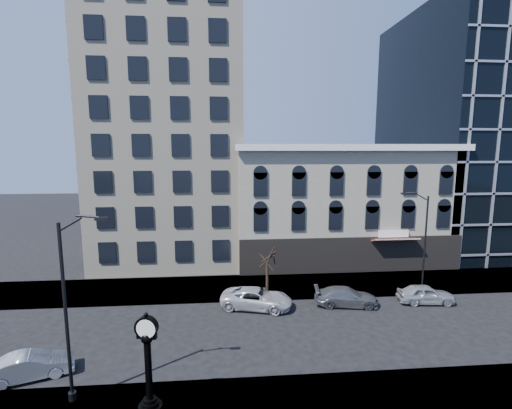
{
  "coord_description": "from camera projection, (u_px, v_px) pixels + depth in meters",
  "views": [
    {
      "loc": [
        -0.3,
        -23.0,
        12.15
      ],
      "look_at": [
        2.0,
        4.0,
        8.0
      ],
      "focal_mm": 26.0,
      "sensor_mm": 36.0,
      "label": 1
    }
  ],
  "objects": [
    {
      "name": "ground",
      "position": [
        231.0,
        333.0,
        24.52
      ],
      "size": [
        160.0,
        160.0,
        0.0
      ],
      "primitive_type": "plane",
      "color": "black",
      "rests_on": "ground"
    },
    {
      "name": "sidewalk_far",
      "position": [
        229.0,
        287.0,
        32.39
      ],
      "size": [
        160.0,
        6.0,
        0.12
      ],
      "primitive_type": "cube",
      "color": "gray",
      "rests_on": "ground"
    },
    {
      "name": "cream_tower",
      "position": [
        169.0,
        80.0,
        39.68
      ],
      "size": [
        15.9,
        15.4,
        42.5
      ],
      "color": "beige",
      "rests_on": "ground"
    },
    {
      "name": "victorian_row",
      "position": [
        338.0,
        205.0,
        40.27
      ],
      "size": [
        22.6,
        11.19,
        12.5
      ],
      "color": "gray",
      "rests_on": "ground"
    },
    {
      "name": "glass_office",
      "position": [
        486.0,
        133.0,
        45.68
      ],
      "size": [
        20.0,
        20.15,
        28.0
      ],
      "color": "black",
      "rests_on": "ground"
    },
    {
      "name": "street_clock",
      "position": [
        148.0,
        368.0,
        16.78
      ],
      "size": [
        1.09,
        1.09,
        4.82
      ],
      "rotation": [
        0.0,
        0.0,
        -0.2
      ],
      "color": "black",
      "rests_on": "sidewalk_near"
    },
    {
      "name": "street_lamp_near",
      "position": [
        77.0,
        260.0,
        16.85
      ],
      "size": [
        2.39,
        0.37,
        9.24
      ],
      "rotation": [
        0.0,
        0.0,
        -0.03
      ],
      "color": "black",
      "rests_on": "sidewalk_near"
    },
    {
      "name": "street_lamp_far",
      "position": [
        419.0,
        215.0,
        30.99
      ],
      "size": [
        2.11,
        1.01,
        8.57
      ],
      "rotation": [
        0.0,
        0.0,
        2.77
      ],
      "color": "black",
      "rests_on": "sidewalk_far"
    },
    {
      "name": "bare_tree_far",
      "position": [
        267.0,
        255.0,
        30.38
      ],
      "size": [
        2.61,
        2.61,
        4.48
      ],
      "color": "black",
      "rests_on": "sidewalk_far"
    },
    {
      "name": "car_near_b",
      "position": [
        31.0,
        366.0,
        19.67
      ],
      "size": [
        4.44,
        2.81,
        1.38
      ],
      "primitive_type": "imported",
      "rotation": [
        0.0,
        0.0,
        1.92
      ],
      "color": "#A5A8AD",
      "rests_on": "ground"
    },
    {
      "name": "car_far_a",
      "position": [
        257.0,
        298.0,
        28.31
      ],
      "size": [
        5.89,
        3.82,
        1.51
      ],
      "primitive_type": "imported",
      "rotation": [
        0.0,
        0.0,
        1.31
      ],
      "color": "silver",
      "rests_on": "ground"
    },
    {
      "name": "car_far_b",
      "position": [
        346.0,
        297.0,
        28.78
      ],
      "size": [
        5.12,
        2.68,
        1.42
      ],
      "primitive_type": "imported",
      "rotation": [
        0.0,
        0.0,
        1.42
      ],
      "color": "#595B60",
      "rests_on": "ground"
    },
    {
      "name": "car_far_c",
      "position": [
        426.0,
        294.0,
        29.21
      ],
      "size": [
        4.44,
        2.15,
        1.46
      ],
      "primitive_type": "imported",
      "rotation": [
        0.0,
        0.0,
        1.47
      ],
      "color": "#A5A8AD",
      "rests_on": "ground"
    }
  ]
}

